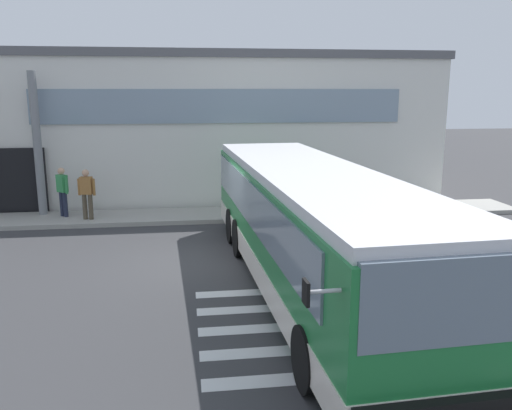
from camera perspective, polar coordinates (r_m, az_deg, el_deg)
The scene contains 9 objects.
ground_plane at distance 13.86m, azimuth -5.96°, elevation -6.04°, with size 80.00×90.00×0.02m, color #353538.
bay_paint_stripes at distance 10.22m, azimuth 6.42°, elevation -12.85°, with size 4.40×3.96×0.01m.
terminal_building at distance 24.79m, azimuth -8.56°, elevation 8.82°, with size 21.05×13.80×5.80m.
boarding_curb at distance 18.46m, azimuth -6.45°, elevation -1.13°, with size 23.25×2.00×0.15m, color #9E9B93.
entry_support_column at distance 19.29m, azimuth -22.66°, elevation 6.10°, with size 0.28×0.28×4.84m, color slate.
bus_main_foreground at distance 11.59m, azimuth 5.96°, elevation -2.77°, with size 3.17×12.20×2.70m.
passenger_near_column at distance 18.87m, azimuth -20.28°, elevation 1.59°, with size 0.44×0.45×1.68m.
passenger_by_doorway at distance 18.20m, azimuth -17.88°, elevation 1.50°, with size 0.58×0.43×1.68m.
safety_bollard_yellow at distance 17.66m, azimuth 5.62°, elevation -0.47°, with size 0.18×0.18×0.90m, color yellow.
Camera 1 is at (-0.34, -13.16, 4.33)m, focal length 36.82 mm.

